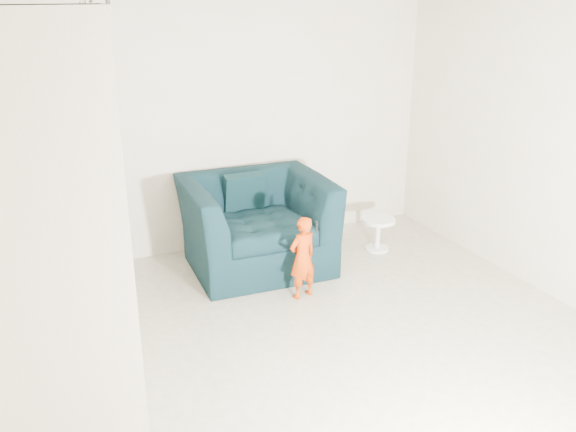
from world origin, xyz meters
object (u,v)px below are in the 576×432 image
(armchair, at_px, (257,224))
(toddler, at_px, (303,258))
(staircase, at_px, (35,278))
(side_table, at_px, (378,229))

(armchair, bearing_deg, toddler, -78.62)
(armchair, bearing_deg, staircase, -142.98)
(side_table, bearing_deg, armchair, 172.96)
(armchair, bearing_deg, side_table, -4.77)
(armchair, xyz_separation_m, staircase, (-2.17, -1.50, 0.47))
(side_table, bearing_deg, staircase, -159.47)
(armchair, relative_size, staircase, 0.40)
(armchair, xyz_separation_m, toddler, (0.14, -0.84, -0.07))
(staircase, bearing_deg, toddler, 15.98)
(toddler, distance_m, staircase, 2.46)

